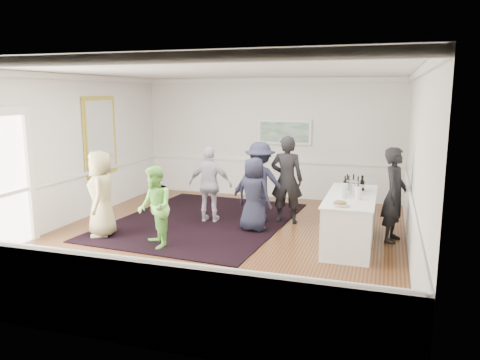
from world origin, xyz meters
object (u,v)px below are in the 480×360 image
(guest_lilac, at_px, (210,185))
(guest_dark_a, at_px, (260,183))
(serving_table, at_px, (350,220))
(guest_dark_b, at_px, (287,180))
(guest_navy, at_px, (254,195))
(bartender, at_px, (394,195))
(ice_bucket, at_px, (353,188))
(guest_tan, at_px, (101,194))
(nut_bowl, at_px, (340,204))
(guest_green, at_px, (155,207))

(guest_lilac, distance_m, guest_dark_a, 1.08)
(serving_table, bearing_deg, guest_lilac, 167.15)
(guest_dark_b, relative_size, guest_navy, 1.25)
(serving_table, xyz_separation_m, guest_dark_b, (-1.45, 1.13, 0.48))
(bartender, relative_size, ice_bucket, 6.93)
(guest_dark_b, height_order, guest_navy, guest_dark_b)
(guest_lilac, bearing_deg, guest_dark_b, -168.96)
(serving_table, xyz_separation_m, guest_tan, (-4.71, -0.92, 0.38))
(guest_navy, bearing_deg, guest_dark_b, -107.31)
(guest_dark_a, distance_m, nut_bowl, 2.69)
(guest_navy, bearing_deg, ice_bucket, -169.80)
(guest_dark_a, xyz_separation_m, ice_bucket, (2.03, -0.84, 0.17))
(guest_dark_a, bearing_deg, serving_table, 147.26)
(guest_dark_b, distance_m, guest_navy, 0.97)
(guest_dark_a, height_order, ice_bucket, guest_dark_a)
(guest_navy, xyz_separation_m, ice_bucket, (1.97, -0.16, 0.29))
(guest_green, height_order, guest_navy, guest_navy)
(guest_dark_b, bearing_deg, serving_table, 138.19)
(guest_dark_a, xyz_separation_m, guest_dark_b, (0.56, 0.13, 0.07))
(guest_tan, bearing_deg, guest_dark_a, 98.59)
(bartender, distance_m, guest_dark_b, 2.30)
(guest_navy, xyz_separation_m, nut_bowl, (1.85, -1.22, 0.22))
(serving_table, relative_size, guest_dark_a, 1.31)
(guest_lilac, bearing_deg, guest_green, 76.07)
(guest_lilac, xyz_separation_m, guest_dark_a, (1.04, 0.30, 0.05))
(guest_tan, height_order, guest_lilac, guest_tan)
(ice_bucket, bearing_deg, guest_dark_b, 146.55)
(guest_dark_b, distance_m, ice_bucket, 1.76)
(bartender, distance_m, nut_bowl, 1.64)
(guest_tan, height_order, guest_dark_b, guest_dark_b)
(guest_green, relative_size, guest_dark_b, 0.79)
(bartender, bearing_deg, guest_navy, 106.03)
(guest_green, xyz_separation_m, guest_dark_a, (1.37, 2.22, 0.13))
(guest_green, bearing_deg, nut_bowl, 55.91)
(serving_table, bearing_deg, guest_tan, -168.94)
(guest_tan, relative_size, guest_dark_b, 0.89)
(guest_green, xyz_separation_m, guest_lilac, (0.33, 1.92, 0.08))
(guest_green, bearing_deg, guest_lilac, 130.37)
(guest_tan, distance_m, guest_green, 1.37)
(bartender, relative_size, guest_lilac, 1.08)
(guest_dark_a, distance_m, ice_bucket, 2.20)
(bartender, height_order, nut_bowl, bartender)
(bartender, bearing_deg, serving_table, 135.01)
(guest_lilac, distance_m, ice_bucket, 3.12)
(guest_dark_b, xyz_separation_m, nut_bowl, (1.34, -2.03, 0.02))
(guest_tan, relative_size, guest_green, 1.13)
(bartender, distance_m, guest_green, 4.49)
(guest_green, height_order, guest_dark_b, guest_dark_b)
(guest_navy, bearing_deg, guest_tan, 39.08)
(guest_tan, xyz_separation_m, nut_bowl, (4.60, 0.02, 0.13))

